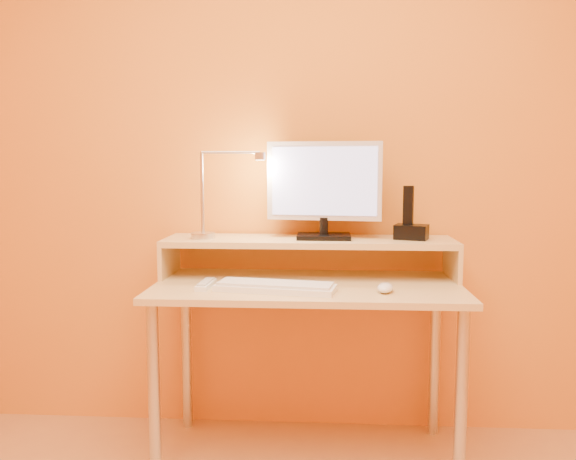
# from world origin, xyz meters

# --- Properties ---
(wall_back) EXTENTS (3.00, 0.04, 2.50)m
(wall_back) POSITION_xyz_m (0.00, 1.50, 1.25)
(wall_back) COLOR orange
(wall_back) RESTS_ON floor
(desk_leg_fl) EXTENTS (0.04, 0.04, 0.69)m
(desk_leg_fl) POSITION_xyz_m (-0.55, 0.93, 0.35)
(desk_leg_fl) COLOR #BCBCBF
(desk_leg_fl) RESTS_ON floor
(desk_leg_fr) EXTENTS (0.04, 0.04, 0.69)m
(desk_leg_fr) POSITION_xyz_m (0.55, 0.93, 0.35)
(desk_leg_fr) COLOR #BCBCBF
(desk_leg_fr) RESTS_ON floor
(desk_leg_bl) EXTENTS (0.04, 0.04, 0.69)m
(desk_leg_bl) POSITION_xyz_m (-0.55, 1.43, 0.35)
(desk_leg_bl) COLOR #BCBCBF
(desk_leg_bl) RESTS_ON floor
(desk_leg_br) EXTENTS (0.04, 0.04, 0.69)m
(desk_leg_br) POSITION_xyz_m (0.55, 1.43, 0.35)
(desk_leg_br) COLOR #BCBCBF
(desk_leg_br) RESTS_ON floor
(desk_lower) EXTENTS (1.20, 0.60, 0.02)m
(desk_lower) POSITION_xyz_m (0.00, 1.18, 0.71)
(desk_lower) COLOR tan
(desk_lower) RESTS_ON floor
(shelf_riser_left) EXTENTS (0.02, 0.30, 0.14)m
(shelf_riser_left) POSITION_xyz_m (-0.59, 1.33, 0.79)
(shelf_riser_left) COLOR tan
(shelf_riser_left) RESTS_ON desk_lower
(shelf_riser_right) EXTENTS (0.02, 0.30, 0.14)m
(shelf_riser_right) POSITION_xyz_m (0.59, 1.33, 0.79)
(shelf_riser_right) COLOR tan
(shelf_riser_right) RESTS_ON desk_lower
(desk_shelf) EXTENTS (1.20, 0.30, 0.02)m
(desk_shelf) POSITION_xyz_m (0.00, 1.33, 0.87)
(desk_shelf) COLOR tan
(desk_shelf) RESTS_ON desk_lower
(monitor_foot) EXTENTS (0.22, 0.16, 0.02)m
(monitor_foot) POSITION_xyz_m (0.06, 1.33, 0.89)
(monitor_foot) COLOR black
(monitor_foot) RESTS_ON desk_shelf
(monitor_neck) EXTENTS (0.04, 0.04, 0.07)m
(monitor_neck) POSITION_xyz_m (0.06, 1.33, 0.93)
(monitor_neck) COLOR black
(monitor_neck) RESTS_ON monitor_foot
(monitor_panel) EXTENTS (0.47, 0.09, 0.32)m
(monitor_panel) POSITION_xyz_m (0.06, 1.34, 1.12)
(monitor_panel) COLOR silver
(monitor_panel) RESTS_ON monitor_neck
(monitor_back) EXTENTS (0.43, 0.06, 0.27)m
(monitor_back) POSITION_xyz_m (0.06, 1.36, 1.12)
(monitor_back) COLOR black
(monitor_back) RESTS_ON monitor_panel
(monitor_screen) EXTENTS (0.43, 0.06, 0.28)m
(monitor_screen) POSITION_xyz_m (0.06, 1.32, 1.12)
(monitor_screen) COLOR #ABB4F7
(monitor_screen) RESTS_ON monitor_panel
(lamp_base) EXTENTS (0.10, 0.10, 0.02)m
(lamp_base) POSITION_xyz_m (-0.44, 1.30, 0.89)
(lamp_base) COLOR #BCBCBF
(lamp_base) RESTS_ON desk_shelf
(lamp_post) EXTENTS (0.01, 0.01, 0.33)m
(lamp_post) POSITION_xyz_m (-0.44, 1.30, 1.07)
(lamp_post) COLOR #BCBCBF
(lamp_post) RESTS_ON lamp_base
(lamp_arm) EXTENTS (0.24, 0.01, 0.01)m
(lamp_arm) POSITION_xyz_m (-0.32, 1.30, 1.24)
(lamp_arm) COLOR #BCBCBF
(lamp_arm) RESTS_ON lamp_post
(lamp_head) EXTENTS (0.04, 0.04, 0.03)m
(lamp_head) POSITION_xyz_m (-0.20, 1.30, 1.22)
(lamp_head) COLOR #BCBCBF
(lamp_head) RESTS_ON lamp_arm
(lamp_bulb) EXTENTS (0.03, 0.03, 0.00)m
(lamp_bulb) POSITION_xyz_m (-0.20, 1.30, 1.20)
(lamp_bulb) COLOR #FFEAC6
(lamp_bulb) RESTS_ON lamp_head
(phone_dock) EXTENTS (0.16, 0.14, 0.06)m
(phone_dock) POSITION_xyz_m (0.42, 1.33, 0.91)
(phone_dock) COLOR black
(phone_dock) RESTS_ON desk_shelf
(phone_handset) EXTENTS (0.05, 0.04, 0.16)m
(phone_handset) POSITION_xyz_m (0.41, 1.33, 1.02)
(phone_handset) COLOR black
(phone_handset) RESTS_ON phone_dock
(phone_led) EXTENTS (0.01, 0.00, 0.04)m
(phone_led) POSITION_xyz_m (0.47, 1.28, 0.91)
(phone_led) COLOR #1E73FF
(phone_led) RESTS_ON phone_dock
(keyboard) EXTENTS (0.46, 0.21, 0.02)m
(keyboard) POSITION_xyz_m (-0.12, 1.04, 0.73)
(keyboard) COLOR white
(keyboard) RESTS_ON desk_lower
(mouse) EXTENTS (0.08, 0.11, 0.03)m
(mouse) POSITION_xyz_m (0.29, 1.04, 0.74)
(mouse) COLOR white
(mouse) RESTS_ON desk_lower
(remote_control) EXTENTS (0.05, 0.17, 0.02)m
(remote_control) POSITION_xyz_m (-0.39, 1.09, 0.73)
(remote_control) COLOR white
(remote_control) RESTS_ON desk_lower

